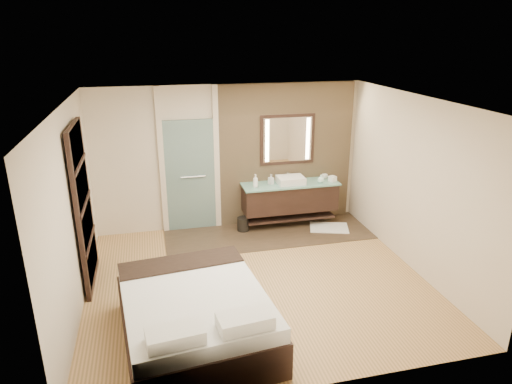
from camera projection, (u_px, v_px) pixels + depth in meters
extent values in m
plane|color=olive|center=(258.00, 281.00, 6.92)|extent=(5.00, 5.00, 0.00)
cube|color=#34291C|center=(269.00, 234.00, 8.52)|extent=(3.80, 1.30, 0.01)
cube|color=#9E805A|center=(286.00, 154.00, 8.73)|extent=(2.60, 0.08, 2.70)
cube|color=black|center=(290.00, 198.00, 8.73)|extent=(1.80, 0.50, 0.50)
cube|color=black|center=(289.00, 216.00, 8.86)|extent=(1.71, 0.45, 0.04)
cube|color=#8BD5C2|center=(291.00, 184.00, 8.62)|extent=(1.85, 0.55, 0.03)
cube|color=white|center=(291.00, 180.00, 8.59)|extent=(0.50, 0.38, 0.13)
cylinder|color=silver|center=(288.00, 176.00, 8.76)|extent=(0.03, 0.03, 0.18)
cylinder|color=silver|center=(288.00, 173.00, 8.69)|extent=(0.02, 0.10, 0.02)
cube|color=black|center=(287.00, 140.00, 8.59)|extent=(1.06, 0.03, 0.96)
cube|color=white|center=(288.00, 140.00, 8.57)|extent=(0.94, 0.01, 0.84)
cube|color=#FFE6BF|center=(267.00, 141.00, 8.48)|extent=(0.07, 0.01, 0.80)
cube|color=#FFE6BF|center=(308.00, 139.00, 8.66)|extent=(0.07, 0.01, 0.80)
cube|color=#9FC9C3|center=(190.00, 176.00, 8.42)|extent=(0.90, 0.05, 2.10)
cylinder|color=silver|center=(193.00, 177.00, 8.39)|extent=(0.45, 0.03, 0.03)
cube|color=beige|center=(162.00, 162.00, 8.22)|extent=(0.10, 0.08, 2.70)
cube|color=beige|center=(217.00, 159.00, 8.44)|extent=(0.10, 0.08, 2.70)
cube|color=black|center=(83.00, 207.00, 6.54)|extent=(0.06, 1.20, 2.40)
cube|color=#F3ECCC|center=(92.00, 259.00, 6.82)|extent=(0.02, 1.06, 0.52)
cube|color=#F3ECCC|center=(87.00, 223.00, 6.62)|extent=(0.02, 1.06, 0.52)
cube|color=#F3ECCC|center=(82.00, 184.00, 6.43)|extent=(0.02, 1.06, 0.52)
cube|color=#F3ECCC|center=(76.00, 144.00, 6.23)|extent=(0.02, 1.06, 0.52)
cube|color=black|center=(195.00, 323.00, 5.56)|extent=(1.89, 2.26, 0.46)
cube|color=silver|center=(194.00, 300.00, 5.45)|extent=(1.83, 2.20, 0.19)
cube|color=black|center=(181.00, 263.00, 6.11)|extent=(1.66, 0.64, 0.04)
cube|color=silver|center=(175.00, 336.00, 4.53)|extent=(0.61, 0.37, 0.15)
cube|color=silver|center=(245.00, 321.00, 4.76)|extent=(0.61, 0.37, 0.15)
cube|color=white|center=(329.00, 228.00, 8.75)|extent=(0.84, 0.70, 0.02)
cylinder|color=black|center=(243.00, 224.00, 8.61)|extent=(0.29, 0.29, 0.27)
cube|color=white|center=(332.00, 179.00, 8.72)|extent=(0.15, 0.15, 0.10)
imported|color=white|center=(255.00, 181.00, 8.36)|extent=(0.12, 0.12, 0.24)
imported|color=#B2B2B2|center=(271.00, 179.00, 8.54)|extent=(0.11, 0.11, 0.19)
imported|color=#C1F3E7|center=(321.00, 179.00, 8.62)|extent=(0.16, 0.16, 0.16)
imported|color=white|center=(325.00, 176.00, 8.88)|extent=(0.14, 0.14, 0.09)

